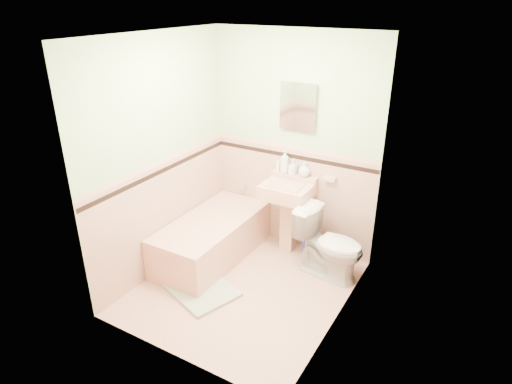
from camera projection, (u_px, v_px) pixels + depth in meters
The scene contains 32 objects.
floor at pixel (244, 287), 4.60m from camera, with size 2.20×2.20×0.00m, color #D8A38D.
ceiling at pixel (241, 35), 3.57m from camera, with size 2.20×2.20×0.00m, color white.
wall_back at pixel (294, 145), 4.95m from camera, with size 2.50×2.50×0.00m, color #F3EAC6.
wall_front at pixel (164, 227), 3.22m from camera, with size 2.50×2.50×0.00m, color #F3EAC6.
wall_left at pixel (160, 159), 4.54m from camera, with size 2.50×2.50×0.00m, color #F3EAC6.
wall_right at pixel (345, 200), 3.63m from camera, with size 2.50×2.50×0.00m, color #F3EAC6.
wainscot_back at pixel (291, 198), 5.21m from camera, with size 2.00×2.00×0.00m, color #DAA892.
wainscot_front at pixel (172, 298), 3.49m from camera, with size 2.00×2.00×0.00m, color #DAA892.
wainscot_left at pixel (166, 215), 4.80m from camera, with size 2.20×2.20×0.00m, color #DAA892.
wainscot_right at pixel (338, 266), 3.90m from camera, with size 2.20×2.20×0.00m, color #DAA892.
accent_back at pixel (293, 156), 4.99m from camera, with size 2.00×2.00×0.00m, color black.
accent_front at pixel (167, 241), 3.28m from camera, with size 2.00×2.00×0.00m, color black.
accent_left at pixel (163, 171), 4.58m from camera, with size 2.20×2.20×0.00m, color black.
accent_right at pixel (342, 214), 3.69m from camera, with size 2.20×2.20×0.00m, color black.
cap_back at pixel (293, 148), 4.95m from camera, with size 2.00×2.00×0.00m, color #D8A394.
cap_front at pixel (166, 229), 3.24m from camera, with size 2.00×2.00×0.00m, color #D8A394.
cap_left at pixel (162, 162), 4.54m from camera, with size 2.20×2.20×0.00m, color #D8A394.
cap_right at pixel (343, 203), 3.65m from camera, with size 2.20×2.20×0.00m, color #D8A394.
bathtub at pixel (212, 239), 5.05m from camera, with size 0.70×1.50×0.45m, color tan.
tub_faucet at pixel (244, 186), 5.45m from camera, with size 0.04×0.04×0.12m, color silver.
sink at pixel (286, 219), 5.07m from camera, with size 0.55×0.48×0.86m, color tan, non-canonical shape.
sink_faucet at pixel (293, 173), 4.97m from camera, with size 0.02×0.02×0.10m, color silver.
medicine_cabinet at pixel (298, 106), 4.72m from camera, with size 0.39×0.04×0.49m, color white.
soap_dish at pixel (330, 179), 4.83m from camera, with size 0.13×0.08×0.04m, color tan.
soap_bottle_left at pixel (285, 161), 5.02m from camera, with size 0.10×0.10×0.27m, color #B2B2B2.
soap_bottle_mid at pixel (293, 167), 4.99m from camera, with size 0.08×0.08×0.18m, color #B2B2B2.
soap_bottle_right at pixel (304, 169), 4.92m from camera, with size 0.13×0.13×0.17m, color #B2B2B2.
tube at pixel (278, 166), 5.09m from camera, with size 0.04×0.04×0.12m, color white.
toilet at pixel (330, 244), 4.67m from camera, with size 0.42×0.74×0.75m, color white.
bucket at pixel (312, 248), 5.07m from camera, with size 0.25×0.25×0.25m, color #1C23A1, non-canonical shape.
bath_mat at pixel (198, 286), 4.59m from camera, with size 0.83×0.55×0.03m, color #9CA98C.
shoe at pixel (187, 277), 4.66m from camera, with size 0.15×0.07×0.06m, color #BF1E59.
Camera 1 is at (2.00, -3.20, 2.81)m, focal length 30.83 mm.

